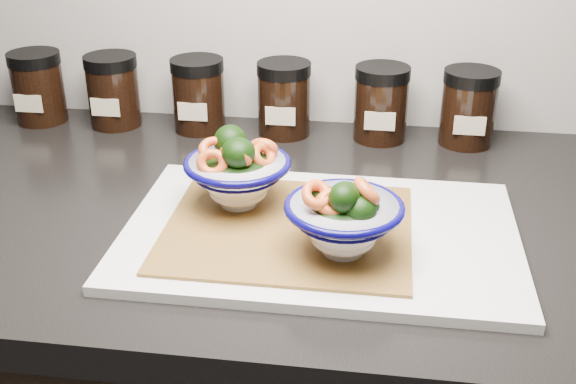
# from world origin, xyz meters

# --- Properties ---
(countertop) EXTENTS (3.50, 0.60, 0.04)m
(countertop) POSITION_xyz_m (0.00, 1.45, 0.88)
(countertop) COLOR black
(countertop) RESTS_ON cabinet
(cutting_board) EXTENTS (0.45, 0.30, 0.01)m
(cutting_board) POSITION_xyz_m (0.07, 1.38, 0.91)
(cutting_board) COLOR silver
(cutting_board) RESTS_ON countertop
(bamboo_mat) EXTENTS (0.28, 0.24, 0.00)m
(bamboo_mat) POSITION_xyz_m (0.03, 1.37, 0.91)
(bamboo_mat) COLOR olive
(bamboo_mat) RESTS_ON cutting_board
(bowl_left) EXTENTS (0.13, 0.13, 0.10)m
(bowl_left) POSITION_xyz_m (-0.04, 1.42, 0.96)
(bowl_left) COLOR white
(bowl_left) RESTS_ON bamboo_mat
(bowl_right) EXTENTS (0.13, 0.13, 0.10)m
(bowl_right) POSITION_xyz_m (0.10, 1.32, 0.96)
(bowl_right) COLOR white
(bowl_right) RESTS_ON bamboo_mat
(spice_jar_a) EXTENTS (0.08, 0.08, 0.11)m
(spice_jar_a) POSITION_xyz_m (-0.42, 1.69, 0.96)
(spice_jar_a) COLOR black
(spice_jar_a) RESTS_ON countertop
(spice_jar_b) EXTENTS (0.08, 0.08, 0.11)m
(spice_jar_b) POSITION_xyz_m (-0.29, 1.69, 0.96)
(spice_jar_b) COLOR black
(spice_jar_b) RESTS_ON countertop
(spice_jar_c) EXTENTS (0.08, 0.08, 0.11)m
(spice_jar_c) POSITION_xyz_m (-0.16, 1.69, 0.96)
(spice_jar_c) COLOR black
(spice_jar_c) RESTS_ON countertop
(spice_jar_d) EXTENTS (0.08, 0.08, 0.11)m
(spice_jar_d) POSITION_xyz_m (-0.02, 1.69, 0.96)
(spice_jar_d) COLOR black
(spice_jar_d) RESTS_ON countertop
(spice_jar_e) EXTENTS (0.08, 0.08, 0.11)m
(spice_jar_e) POSITION_xyz_m (0.13, 1.69, 0.96)
(spice_jar_e) COLOR black
(spice_jar_e) RESTS_ON countertop
(spice_jar_f) EXTENTS (0.08, 0.08, 0.11)m
(spice_jar_f) POSITION_xyz_m (0.25, 1.69, 0.96)
(spice_jar_f) COLOR black
(spice_jar_f) RESTS_ON countertop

